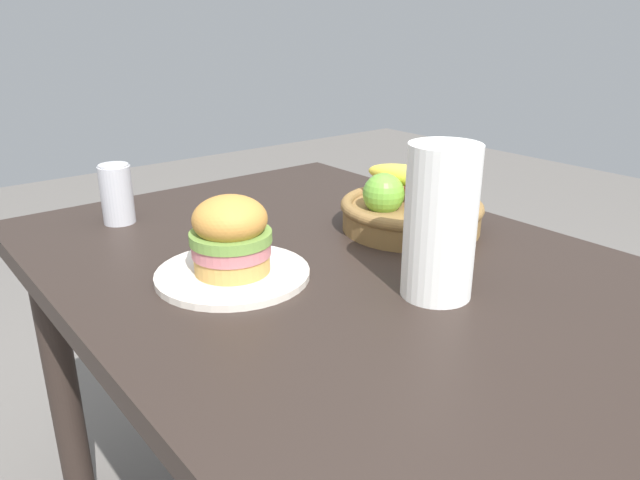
{
  "coord_description": "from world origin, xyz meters",
  "views": [
    {
      "loc": [
        0.69,
        -0.64,
        1.17
      ],
      "look_at": [
        -0.05,
        -0.05,
        0.81
      ],
      "focal_mm": 33.83,
      "sensor_mm": 36.0,
      "label": 1
    }
  ],
  "objects_px": {
    "sandwich": "(231,235)",
    "fruit_basket": "(410,208)",
    "paper_towel_roll": "(440,222)",
    "soda_can": "(117,194)",
    "plate": "(233,274)"
  },
  "relations": [
    {
      "from": "fruit_basket",
      "to": "paper_towel_roll",
      "type": "bearing_deg",
      "value": -38.74
    },
    {
      "from": "sandwich",
      "to": "fruit_basket",
      "type": "xyz_separation_m",
      "value": [
        0.01,
        0.41,
        -0.03
      ]
    },
    {
      "from": "plate",
      "to": "paper_towel_roll",
      "type": "xyz_separation_m",
      "value": [
        0.25,
        0.22,
        0.11
      ]
    },
    {
      "from": "sandwich",
      "to": "soda_can",
      "type": "bearing_deg",
      "value": -174.07
    },
    {
      "from": "plate",
      "to": "sandwich",
      "type": "distance_m",
      "value": 0.07
    },
    {
      "from": "fruit_basket",
      "to": "paper_towel_roll",
      "type": "height_order",
      "value": "paper_towel_roll"
    },
    {
      "from": "plate",
      "to": "paper_towel_roll",
      "type": "relative_size",
      "value": 1.08
    },
    {
      "from": "sandwich",
      "to": "soda_can",
      "type": "distance_m",
      "value": 0.4
    },
    {
      "from": "fruit_basket",
      "to": "paper_towel_roll",
      "type": "xyz_separation_m",
      "value": [
        0.24,
        -0.19,
        0.08
      ]
    },
    {
      "from": "paper_towel_roll",
      "to": "sandwich",
      "type": "bearing_deg",
      "value": -139.59
    },
    {
      "from": "soda_can",
      "to": "paper_towel_roll",
      "type": "distance_m",
      "value": 0.7
    },
    {
      "from": "sandwich",
      "to": "fruit_basket",
      "type": "distance_m",
      "value": 0.41
    },
    {
      "from": "plate",
      "to": "sandwich",
      "type": "xyz_separation_m",
      "value": [
        0.0,
        0.0,
        0.07
      ]
    },
    {
      "from": "plate",
      "to": "fruit_basket",
      "type": "height_order",
      "value": "fruit_basket"
    },
    {
      "from": "soda_can",
      "to": "paper_towel_roll",
      "type": "xyz_separation_m",
      "value": [
        0.65,
        0.26,
        0.06
      ]
    }
  ]
}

